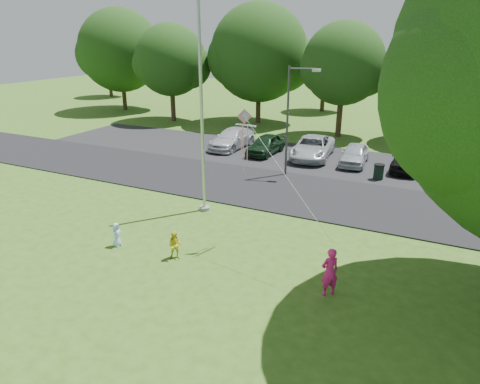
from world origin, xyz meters
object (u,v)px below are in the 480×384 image
at_px(flagpole, 202,122).
at_px(street_lamp, 292,112).
at_px(trash_can, 379,172).
at_px(kite, 246,131).
at_px(child_blue, 117,234).
at_px(woman, 330,272).
at_px(child_yellow, 175,245).

height_order(flagpole, street_lamp, flagpole).
bearing_deg(trash_can, street_lamp, -164.27).
bearing_deg(street_lamp, kite, -95.50).
height_order(child_blue, kite, kite).
xyz_separation_m(woman, child_blue, (-8.24, -0.31, -0.33)).
bearing_deg(child_yellow, child_blue, 161.13).
bearing_deg(trash_can, kite, -108.32).
xyz_separation_m(street_lamp, trash_can, (4.78, 1.35, -3.23)).
bearing_deg(child_yellow, street_lamp, 65.54).
bearing_deg(kite, trash_can, 38.24).
xyz_separation_m(child_yellow, kite, (1.82, 2.16, 3.95)).
relative_size(flagpole, child_blue, 10.40).
relative_size(street_lamp, child_yellow, 5.73).
bearing_deg(flagpole, woman, -31.47).
height_order(street_lamp, kite, street_lamp).
bearing_deg(flagpole, street_lamp, 74.63).
bearing_deg(flagpole, trash_can, 50.43).
bearing_deg(child_yellow, trash_can, 45.09).
bearing_deg(flagpole, kite, -35.72).
relative_size(woman, child_yellow, 1.51).
xyz_separation_m(street_lamp, woman, (5.19, -10.95, -2.89)).
distance_m(flagpole, child_blue, 6.03).
bearing_deg(street_lamp, child_blue, -119.36).
distance_m(woman, kite, 5.67).
relative_size(street_lamp, child_blue, 6.41).
distance_m(child_yellow, child_blue, 2.61).
relative_size(flagpole, kite, 2.40).
xyz_separation_m(trash_can, kite, (-3.41, -10.30, 4.02)).
distance_m(street_lamp, child_yellow, 11.57).
distance_m(street_lamp, trash_can, 5.93).
relative_size(street_lamp, kite, 1.48).
bearing_deg(trash_can, child_yellow, -112.76).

